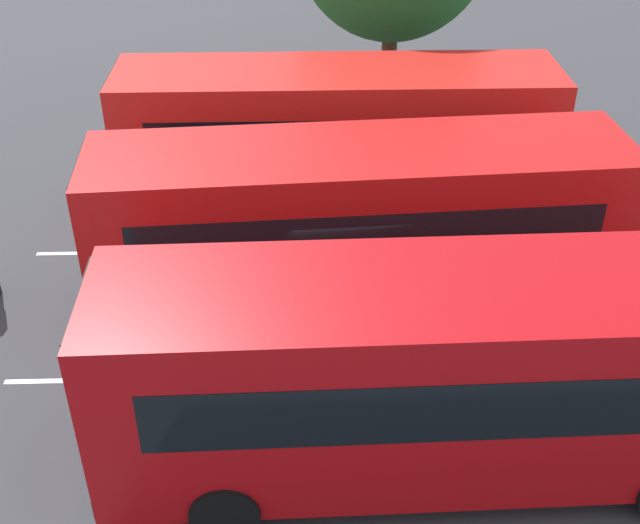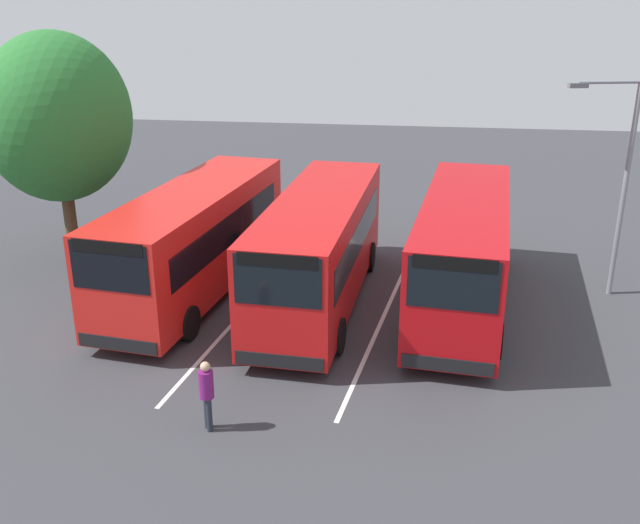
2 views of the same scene
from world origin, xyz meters
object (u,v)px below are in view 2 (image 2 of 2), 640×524
bus_far_left (195,238)px  bus_center_left (319,247)px  pedestrian (207,390)px  bus_center_right (463,250)px  depot_tree (57,118)px  street_lamp (620,175)px

bus_far_left → bus_center_left: size_ratio=1.01×
pedestrian → bus_center_left: bearing=43.5°
bus_center_left → bus_center_right: (-0.36, 4.31, 0.00)m
bus_far_left → depot_tree: (-2.51, -5.42, 3.22)m
bus_center_right → street_lamp: size_ratio=1.49×
pedestrian → street_lamp: size_ratio=0.25×
bus_center_right → depot_tree: bearing=-94.1°
bus_center_left → depot_tree: bearing=-103.2°
depot_tree → bus_far_left: bearing=65.1°
bus_far_left → pedestrian: size_ratio=6.02×
bus_center_left → street_lamp: street_lamp is taller
bus_center_right → street_lamp: street_lamp is taller
bus_far_left → pedestrian: 7.88m
bus_center_right → street_lamp: bearing=115.8°
street_lamp → bus_far_left: bearing=-6.0°
bus_far_left → bus_center_right: 8.28m
street_lamp → depot_tree: bearing=-16.1°
street_lamp → depot_tree: 18.35m
street_lamp → depot_tree: depot_tree is taller
pedestrian → street_lamp: 14.10m
pedestrian → depot_tree: bearing=93.7°
bus_center_left → bus_center_right: bearing=98.2°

